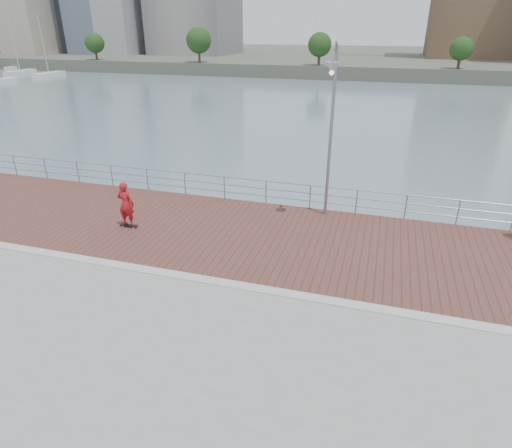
# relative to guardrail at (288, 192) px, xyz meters

# --- Properties ---
(water) EXTENTS (400.00, 400.00, 0.00)m
(water) POSITION_rel_guardrail_xyz_m (-0.00, -7.00, -2.69)
(water) COLOR slate
(water) RESTS_ON ground
(seawall) EXTENTS (40.00, 24.00, 2.00)m
(seawall) POSITION_rel_guardrail_xyz_m (-0.00, -12.00, -1.69)
(seawall) COLOR gray
(seawall) RESTS_ON ground
(brick_lane) EXTENTS (40.00, 6.80, 0.02)m
(brick_lane) POSITION_rel_guardrail_xyz_m (-0.00, -3.40, -0.68)
(brick_lane) COLOR brown
(brick_lane) RESTS_ON seawall
(curb) EXTENTS (40.00, 0.40, 0.06)m
(curb) POSITION_rel_guardrail_xyz_m (-0.00, -7.00, -0.66)
(curb) COLOR #B7B5AD
(curb) RESTS_ON seawall
(far_shore) EXTENTS (320.00, 95.00, 2.50)m
(far_shore) POSITION_rel_guardrail_xyz_m (-0.00, 115.50, -1.44)
(far_shore) COLOR #4C5142
(far_shore) RESTS_ON ground
(guardrail) EXTENTS (39.06, 0.06, 1.13)m
(guardrail) POSITION_rel_guardrail_xyz_m (0.00, 0.00, 0.00)
(guardrail) COLOR #8C9EA8
(guardrail) RESTS_ON brick_lane
(street_lamp) EXTENTS (0.49, 1.43, 6.73)m
(street_lamp) POSITION_rel_guardrail_xyz_m (1.81, -0.99, 4.09)
(street_lamp) COLOR gray
(street_lamp) RESTS_ON brick_lane
(skateboard) EXTENTS (0.76, 0.22, 0.09)m
(skateboard) POSITION_rel_guardrail_xyz_m (-5.73, -4.14, -0.60)
(skateboard) COLOR black
(skateboard) RESTS_ON brick_lane
(skateboarder) EXTENTS (0.69, 0.47, 1.86)m
(skateboarder) POSITION_rel_guardrail_xyz_m (-5.73, -4.14, 0.34)
(skateboarder) COLOR #AB161F
(skateboarder) RESTS_ON skateboard
(shoreline_trees) EXTENTS (109.53, 5.10, 6.80)m
(shoreline_trees) POSITION_rel_guardrail_xyz_m (-7.62, 70.00, 3.66)
(shoreline_trees) COLOR #473323
(shoreline_trees) RESTS_ON far_shore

